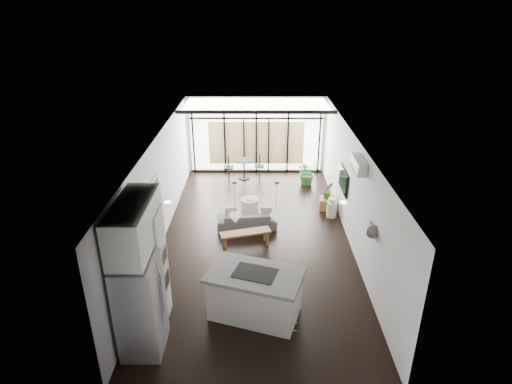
{
  "coord_description": "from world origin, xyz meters",
  "views": [
    {
      "loc": [
        0.03,
        -10.06,
        5.97
      ],
      "look_at": [
        0.0,
        0.3,
        1.25
      ],
      "focal_mm": 30.0,
      "sensor_mm": 36.0,
      "label": 1
    }
  ],
  "objects_px": {
    "fridge": "(141,306)",
    "tv": "(344,180)",
    "console_bench": "(246,239)",
    "island": "(255,294)",
    "milk_can": "(332,208)",
    "sofa": "(247,217)",
    "pouf": "(250,205)"
  },
  "relations": [
    {
      "from": "island",
      "to": "pouf",
      "type": "distance_m",
      "value": 4.66
    },
    {
      "from": "fridge",
      "to": "sofa",
      "type": "xyz_separation_m",
      "value": [
        1.79,
        4.57,
        -0.61
      ]
    },
    {
      "from": "island",
      "to": "console_bench",
      "type": "xyz_separation_m",
      "value": [
        -0.26,
        2.67,
        -0.3
      ]
    },
    {
      "from": "fridge",
      "to": "milk_can",
      "type": "distance_m",
      "value": 6.81
    },
    {
      "from": "console_bench",
      "to": "tv",
      "type": "bearing_deg",
      "value": 11.34
    },
    {
      "from": "pouf",
      "to": "milk_can",
      "type": "relative_size",
      "value": 0.9
    },
    {
      "from": "console_bench",
      "to": "tv",
      "type": "xyz_separation_m",
      "value": [
        2.73,
        1.39,
        1.09
      ]
    },
    {
      "from": "pouf",
      "to": "milk_can",
      "type": "xyz_separation_m",
      "value": [
        2.45,
        -0.3,
        0.08
      ]
    },
    {
      "from": "tv",
      "to": "milk_can",
      "type": "bearing_deg",
      "value": 126.38
    },
    {
      "from": "fridge",
      "to": "milk_can",
      "type": "height_order",
      "value": "fridge"
    },
    {
      "from": "island",
      "to": "sofa",
      "type": "xyz_separation_m",
      "value": [
        -0.25,
        3.67,
        -0.18
      ]
    },
    {
      "from": "console_bench",
      "to": "island",
      "type": "bearing_deg",
      "value": -100.0
    },
    {
      "from": "milk_can",
      "to": "tv",
      "type": "bearing_deg",
      "value": -53.62
    },
    {
      "from": "fridge",
      "to": "island",
      "type": "bearing_deg",
      "value": 23.65
    },
    {
      "from": "fridge",
      "to": "console_bench",
      "type": "xyz_separation_m",
      "value": [
        1.78,
        3.56,
        -0.73
      ]
    },
    {
      "from": "island",
      "to": "sofa",
      "type": "relative_size",
      "value": 1.12
    },
    {
      "from": "island",
      "to": "fridge",
      "type": "height_order",
      "value": "fridge"
    },
    {
      "from": "island",
      "to": "milk_can",
      "type": "xyz_separation_m",
      "value": [
        2.26,
        4.34,
        -0.21
      ]
    },
    {
      "from": "tv",
      "to": "island",
      "type": "bearing_deg",
      "value": -121.37
    },
    {
      "from": "pouf",
      "to": "sofa",
      "type": "bearing_deg",
      "value": -93.84
    },
    {
      "from": "milk_can",
      "to": "pouf",
      "type": "bearing_deg",
      "value": 172.92
    },
    {
      "from": "island",
      "to": "sofa",
      "type": "bearing_deg",
      "value": 112.18
    },
    {
      "from": "fridge",
      "to": "sofa",
      "type": "distance_m",
      "value": 4.94
    },
    {
      "from": "console_bench",
      "to": "pouf",
      "type": "xyz_separation_m",
      "value": [
        0.08,
        1.98,
        -0.0
      ]
    },
    {
      "from": "sofa",
      "to": "pouf",
      "type": "height_order",
      "value": "sofa"
    },
    {
      "from": "sofa",
      "to": "console_bench",
      "type": "distance_m",
      "value": 1.01
    },
    {
      "from": "sofa",
      "to": "milk_can",
      "type": "bearing_deg",
      "value": -170.56
    },
    {
      "from": "fridge",
      "to": "tv",
      "type": "distance_m",
      "value": 6.71
    },
    {
      "from": "sofa",
      "to": "milk_can",
      "type": "xyz_separation_m",
      "value": [
        2.51,
        0.67,
        -0.03
      ]
    },
    {
      "from": "island",
      "to": "milk_can",
      "type": "height_order",
      "value": "island"
    },
    {
      "from": "island",
      "to": "milk_can",
      "type": "bearing_deg",
      "value": 80.77
    },
    {
      "from": "sofa",
      "to": "tv",
      "type": "distance_m",
      "value": 2.92
    }
  ]
}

